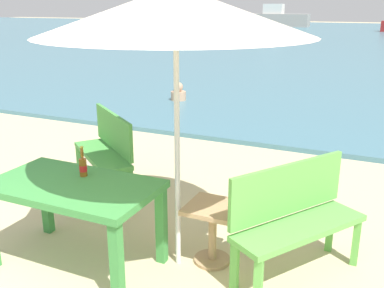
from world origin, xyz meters
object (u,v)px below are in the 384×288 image
(bench_green_left, at_px, (107,147))
(bench_green_right, at_px, (295,214))
(picnic_table_green, at_px, (74,195))
(swimmer_person, at_px, (178,93))
(patio_umbrella, at_px, (176,12))
(beer_bottle_amber, at_px, (83,166))
(side_table_wood, at_px, (213,225))
(boat_sailboat, at_px, (278,18))

(bench_green_left, xyz_separation_m, bench_green_right, (2.42, -0.84, 0.00))
(picnic_table_green, xyz_separation_m, swimmer_person, (-2.12, 6.23, -0.41))
(patio_umbrella, bearing_deg, picnic_table_green, -154.33)
(picnic_table_green, distance_m, swimmer_person, 6.60)
(picnic_table_green, height_order, beer_bottle_amber, beer_bottle_amber)
(bench_green_left, distance_m, swimmer_person, 4.97)
(picnic_table_green, xyz_separation_m, patio_umbrella, (0.78, 0.38, 1.47))
(picnic_table_green, bearing_deg, bench_green_right, 20.53)
(beer_bottle_amber, distance_m, swimmer_person, 6.44)
(beer_bottle_amber, relative_size, patio_umbrella, 0.12)
(side_table_wood, distance_m, boat_sailboat, 42.31)
(swimmer_person, bearing_deg, boat_sailboat, 100.70)
(boat_sailboat, bearing_deg, patio_umbrella, -76.92)
(beer_bottle_amber, height_order, swimmer_person, beer_bottle_amber)
(beer_bottle_amber, distance_m, bench_green_left, 1.51)
(picnic_table_green, relative_size, bench_green_left, 1.19)
(bench_green_left, height_order, boat_sailboat, boat_sailboat)
(patio_umbrella, distance_m, boat_sailboat, 42.40)
(picnic_table_green, relative_size, swimmer_person, 3.41)
(picnic_table_green, distance_m, patio_umbrella, 1.70)
(bench_green_right, bearing_deg, swimmer_person, 124.37)
(picnic_table_green, height_order, side_table_wood, picnic_table_green)
(patio_umbrella, height_order, swimmer_person, patio_umbrella)
(picnic_table_green, distance_m, boat_sailboat, 42.58)
(picnic_table_green, xyz_separation_m, bench_green_right, (1.71, 0.64, -0.11))
(side_table_wood, bearing_deg, beer_bottle_amber, -161.83)
(bench_green_right, bearing_deg, bench_green_left, 160.87)
(picnic_table_green, height_order, boat_sailboat, boat_sailboat)
(bench_green_left, relative_size, boat_sailboat, 0.20)
(beer_bottle_amber, xyz_separation_m, side_table_wood, (1.06, 0.35, -0.50))
(picnic_table_green, relative_size, bench_green_right, 1.16)
(boat_sailboat, bearing_deg, side_table_wood, -76.53)
(bench_green_right, xyz_separation_m, swimmer_person, (-3.83, 5.59, -0.30))
(bench_green_right, distance_m, swimmer_person, 6.78)
(side_table_wood, relative_size, swimmer_person, 1.32)
(bench_green_left, bearing_deg, boat_sailboat, 101.40)
(beer_bottle_amber, bearing_deg, swimmer_person, 109.08)
(bench_green_right, relative_size, swimmer_person, 2.94)
(bench_green_left, bearing_deg, side_table_wood, -28.69)
(bench_green_left, height_order, swimmer_person, bench_green_left)
(beer_bottle_amber, distance_m, patio_umbrella, 1.51)
(beer_bottle_amber, xyz_separation_m, bench_green_left, (-0.69, 1.31, -0.31))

